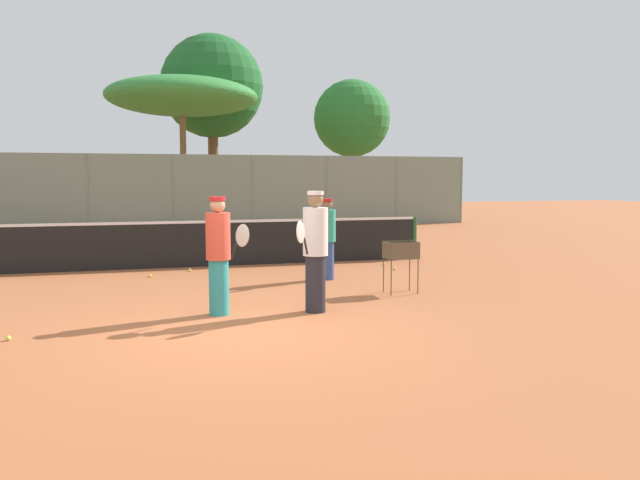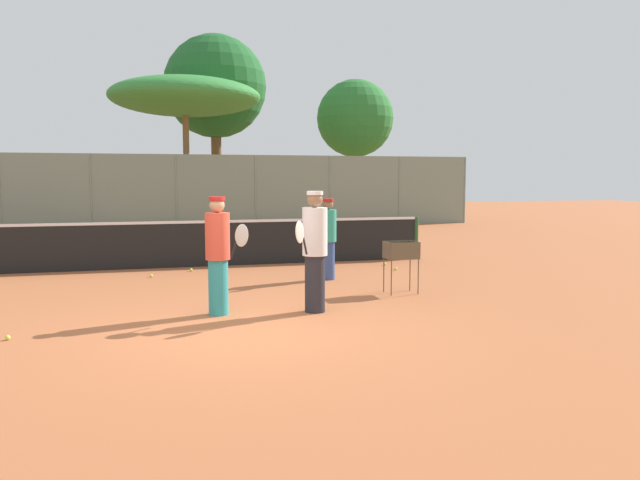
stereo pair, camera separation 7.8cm
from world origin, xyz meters
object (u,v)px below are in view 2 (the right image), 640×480
object	(u,v)px
tennis_net	(199,243)
ball_cart	(401,255)
player_yellow_shirt	(328,238)
parked_car	(44,210)
player_white_outfit	(315,250)
player_red_cap	(218,254)

from	to	relation	value
tennis_net	ball_cart	world-z (taller)	tennis_net
player_yellow_shirt	parked_car	distance (m)	18.89
tennis_net	parked_car	size ratio (longest dim) A/B	2.61
player_white_outfit	player_red_cap	xyz separation A→B (m)	(-1.44, 0.20, -0.04)
tennis_net	player_yellow_shirt	world-z (taller)	player_yellow_shirt
tennis_net	parked_car	bearing A→B (deg)	110.39
player_white_outfit	ball_cart	xyz separation A→B (m)	(1.89, 1.09, -0.27)
player_red_cap	ball_cart	bearing A→B (deg)	72.51
tennis_net	player_yellow_shirt	bearing A→B (deg)	-47.27
tennis_net	player_white_outfit	bearing A→B (deg)	-76.55
tennis_net	parked_car	distance (m)	15.64
player_yellow_shirt	parked_car	bearing A→B (deg)	-108.02
player_white_outfit	parked_car	xyz separation A→B (m)	(-6.75, 20.09, -0.30)
ball_cart	parked_car	distance (m)	20.87
ball_cart	parked_car	xyz separation A→B (m)	(-8.64, 19.00, -0.03)
tennis_net	ball_cart	size ratio (longest dim) A/B	11.86
player_yellow_shirt	parked_car	xyz separation A→B (m)	(-7.80, 17.20, -0.19)
tennis_net	player_yellow_shirt	xyz separation A→B (m)	(2.35, -2.54, 0.29)
tennis_net	player_white_outfit	distance (m)	5.60
player_white_outfit	ball_cart	world-z (taller)	player_white_outfit
player_yellow_shirt	player_white_outfit	bearing A→B (deg)	27.62
player_white_outfit	player_yellow_shirt	bearing A→B (deg)	-161.80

